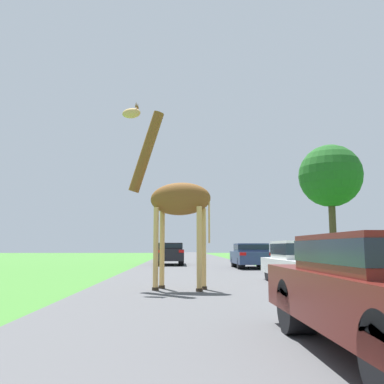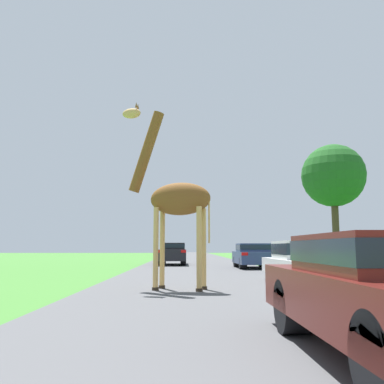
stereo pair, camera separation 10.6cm
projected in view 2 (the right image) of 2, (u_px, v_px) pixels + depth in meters
road at (197, 263)px, 29.01m from camera, size 7.24×120.00×0.00m
giraffe_near_road at (174, 196)px, 11.26m from camera, size 2.65×1.10×5.33m
car_queue_right at (173, 253)px, 26.35m from camera, size 1.71×4.58×1.40m
car_queue_left at (253, 255)px, 22.17m from camera, size 1.82×4.01×1.33m
car_far_ahead at (305, 261)px, 12.53m from camera, size 1.80×4.58×1.33m
tree_right_cluster at (333, 176)px, 31.76m from camera, size 4.89×4.89×9.14m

